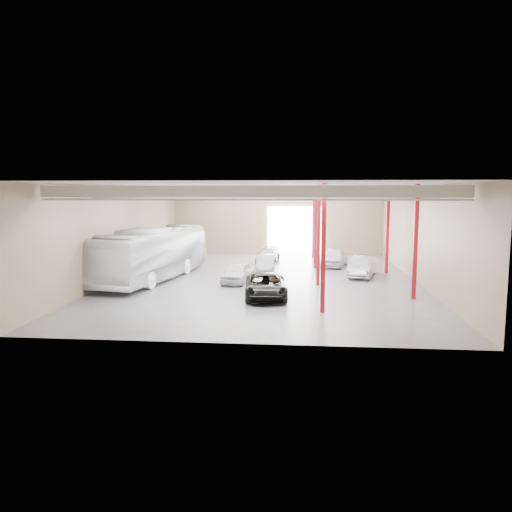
% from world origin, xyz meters
% --- Properties ---
extents(depot_shell, '(22.12, 32.12, 7.06)m').
position_xyz_m(depot_shell, '(0.13, 0.48, 4.98)').
color(depot_shell, '#494A4F').
rests_on(depot_shell, ground).
extents(coach_bus, '(5.35, 14.27, 3.88)m').
position_xyz_m(coach_bus, '(-8.37, -0.62, 1.94)').
color(coach_bus, white).
rests_on(coach_bus, ground).
extents(black_sedan, '(3.01, 5.64, 1.51)m').
position_xyz_m(black_sedan, '(0.46, -6.57, 0.75)').
color(black_sedan, black).
rests_on(black_sedan, ground).
extents(car_row_a, '(2.31, 4.46, 1.45)m').
position_xyz_m(car_row_a, '(-1.95, -1.37, 0.73)').
color(car_row_a, silver).
rests_on(car_row_a, ground).
extents(car_row_b, '(1.80, 4.26, 1.37)m').
position_xyz_m(car_row_b, '(-0.35, 3.83, 0.68)').
color(car_row_b, '#B3B3B8').
rests_on(car_row_b, ground).
extents(car_row_c, '(2.24, 4.70, 1.32)m').
position_xyz_m(car_row_c, '(-0.47, 9.03, 0.66)').
color(car_row_c, slate).
rests_on(car_row_c, ground).
extents(car_right_near, '(2.84, 5.01, 1.56)m').
position_xyz_m(car_right_near, '(7.35, 2.00, 0.78)').
color(car_right_near, '#BDBCC1').
rests_on(car_right_near, ground).
extents(car_right_far, '(2.94, 5.06, 1.62)m').
position_xyz_m(car_right_far, '(5.50, 7.20, 0.81)').
color(car_right_far, silver).
rests_on(car_right_far, ground).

